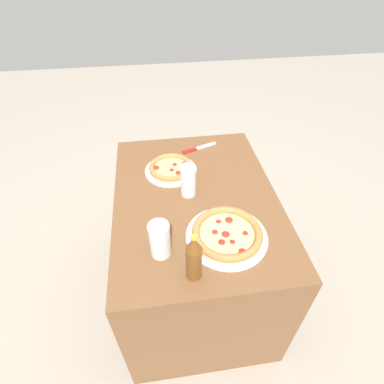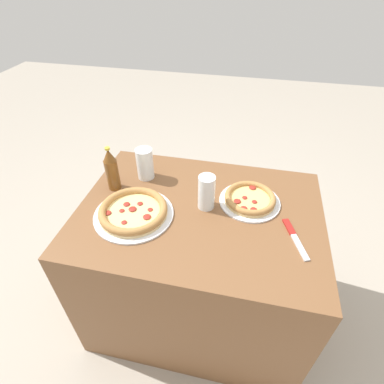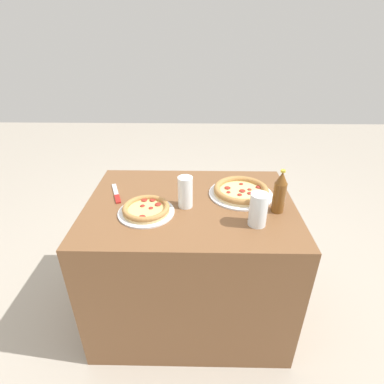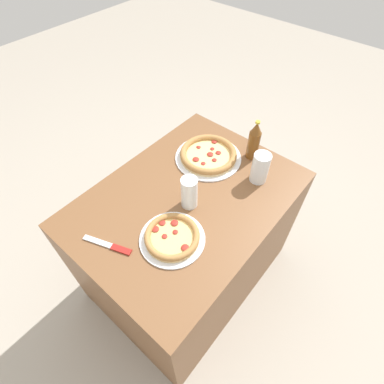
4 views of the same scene
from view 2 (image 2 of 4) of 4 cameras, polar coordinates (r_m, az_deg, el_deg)
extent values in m
plane|color=#A89E8E|center=(1.86, 1.04, -20.54)|extent=(8.00, 8.00, 0.00)
cube|color=brown|center=(1.55, 1.20, -13.63)|extent=(1.03, 0.75, 0.74)
cylinder|color=silver|center=(1.33, 10.89, -1.80)|extent=(0.26, 0.26, 0.01)
cylinder|color=#DBB775|center=(1.32, 10.95, -1.47)|extent=(0.22, 0.22, 0.01)
cylinder|color=#E5C170|center=(1.32, 10.99, -1.23)|extent=(0.19, 0.19, 0.00)
torus|color=#AD7A42|center=(1.31, 11.02, -1.02)|extent=(0.22, 0.22, 0.03)
ellipsoid|color=maroon|center=(1.30, 11.81, -1.83)|extent=(0.02, 0.02, 0.01)
ellipsoid|color=maroon|center=(1.29, 8.60, -1.73)|extent=(0.03, 0.03, 0.01)
ellipsoid|color=maroon|center=(1.26, 9.86, -3.07)|extent=(0.03, 0.03, 0.01)
ellipsoid|color=maroon|center=(1.31, 10.02, -1.05)|extent=(0.02, 0.02, 0.00)
ellipsoid|color=maroon|center=(1.37, 11.46, 0.86)|extent=(0.03, 0.03, 0.01)
ellipsoid|color=maroon|center=(1.26, 11.68, -3.30)|extent=(0.03, 0.03, 0.01)
cylinder|color=silver|center=(1.27, -11.01, -4.19)|extent=(0.33, 0.33, 0.01)
cylinder|color=#E5C689|center=(1.26, -11.06, -3.86)|extent=(0.28, 0.28, 0.01)
cylinder|color=#EACC7F|center=(1.26, -11.11, -3.61)|extent=(0.25, 0.25, 0.00)
torus|color=#AD7A42|center=(1.25, -11.15, -3.34)|extent=(0.28, 0.28, 0.03)
ellipsoid|color=maroon|center=(1.28, -9.87, -2.17)|extent=(0.02, 0.02, 0.01)
ellipsoid|color=maroon|center=(1.25, -7.98, -3.32)|extent=(0.02, 0.02, 0.00)
ellipsoid|color=maroon|center=(1.26, -11.27, -3.19)|extent=(0.03, 0.03, 0.01)
ellipsoid|color=maroon|center=(1.26, -13.22, -3.47)|extent=(0.02, 0.02, 0.00)
ellipsoid|color=maroon|center=(1.22, -8.59, -4.69)|extent=(0.03, 0.03, 0.01)
ellipsoid|color=maroon|center=(1.21, -12.80, -5.64)|extent=(0.02, 0.02, 0.00)
ellipsoid|color=maroon|center=(1.29, -12.36, -2.27)|extent=(0.03, 0.03, 0.01)
ellipsoid|color=maroon|center=(1.27, -15.76, -3.84)|extent=(0.03, 0.03, 0.01)
cylinder|color=white|center=(1.43, -8.95, 5.35)|extent=(0.08, 0.08, 0.15)
cylinder|color=maroon|center=(1.44, -8.87, 4.71)|extent=(0.07, 0.07, 0.11)
cylinder|color=white|center=(1.24, 2.77, -0.05)|extent=(0.07, 0.07, 0.15)
cylinder|color=#935123|center=(1.25, 2.74, -0.80)|extent=(0.06, 0.06, 0.11)
cylinder|color=brown|center=(1.39, -14.89, 3.25)|extent=(0.06, 0.06, 0.15)
cone|color=brown|center=(1.34, -15.60, 6.77)|extent=(0.06, 0.06, 0.06)
cylinder|color=gold|center=(1.32, -15.85, 7.97)|extent=(0.02, 0.02, 0.01)
cube|color=maroon|center=(1.26, 18.00, -6.34)|extent=(0.05, 0.09, 0.01)
cube|color=silver|center=(1.20, 19.87, -9.86)|extent=(0.06, 0.13, 0.01)
camera|label=1|loc=(1.60, -43.88, 33.81)|focal=28.00mm
camera|label=3|loc=(2.20, 8.83, 36.43)|focal=28.00mm
camera|label=4|loc=(1.56, 39.60, 39.30)|focal=28.00mm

